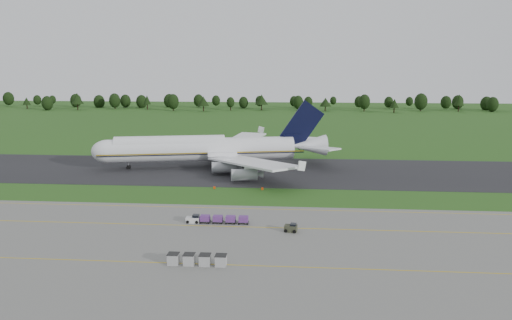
# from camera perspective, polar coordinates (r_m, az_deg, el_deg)

# --- Properties ---
(ground) EXTENTS (600.00, 600.00, 0.00)m
(ground) POSITION_cam_1_polar(r_m,az_deg,el_deg) (114.15, -0.65, -4.19)
(ground) COLOR #234E17
(ground) RESTS_ON ground
(apron) EXTENTS (300.00, 52.00, 0.06)m
(apron) POSITION_cam_1_polar(r_m,az_deg,el_deg) (81.95, -2.87, -10.28)
(apron) COLOR slate
(apron) RESTS_ON ground
(taxiway) EXTENTS (300.00, 40.00, 0.08)m
(taxiway) POSITION_cam_1_polar(r_m,az_deg,el_deg) (141.29, 0.39, -1.26)
(taxiway) COLOR black
(taxiway) RESTS_ON ground
(apron_markings) EXTENTS (300.00, 30.20, 0.01)m
(apron_markings) POSITION_cam_1_polar(r_m,az_deg,el_deg) (88.48, -2.27, -8.64)
(apron_markings) COLOR #C5A30B
(apron_markings) RESTS_ON apron
(tree_line) EXTENTS (529.53, 22.85, 11.50)m
(tree_line) POSITION_cam_1_polar(r_m,az_deg,el_deg) (332.85, 1.76, 6.72)
(tree_line) COLOR black
(tree_line) RESTS_ON ground
(aircraft) EXTENTS (69.56, 66.11, 19.48)m
(aircraft) POSITION_cam_1_polar(r_m,az_deg,el_deg) (146.45, -5.66, 1.31)
(aircraft) COLOR white
(aircraft) RESTS_ON ground
(baggage_train) EXTENTS (11.92, 1.52, 1.47)m
(baggage_train) POSITION_cam_1_polar(r_m,az_deg,el_deg) (95.24, -4.55, -6.75)
(baggage_train) COLOR silver
(baggage_train) RESTS_ON apron
(utility_cart) EXTENTS (2.43, 1.71, 1.23)m
(utility_cart) POSITION_cam_1_polar(r_m,az_deg,el_deg) (90.47, 3.99, -7.81)
(utility_cart) COLOR #343727
(utility_cart) RESTS_ON apron
(uld_row) EXTENTS (8.90, 1.70, 1.68)m
(uld_row) POSITION_cam_1_polar(r_m,az_deg,el_deg) (76.44, -6.75, -11.23)
(uld_row) COLOR #9C9C9C
(uld_row) RESTS_ON apron
(edge_markers) EXTENTS (12.15, 0.30, 0.60)m
(edge_markers) POSITION_cam_1_polar(r_m,az_deg,el_deg) (120.56, -2.04, -3.25)
(edge_markers) COLOR #E13B07
(edge_markers) RESTS_ON ground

